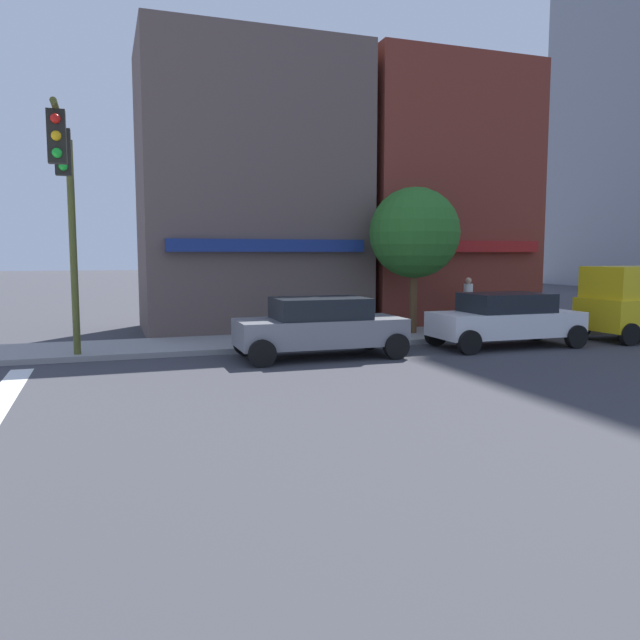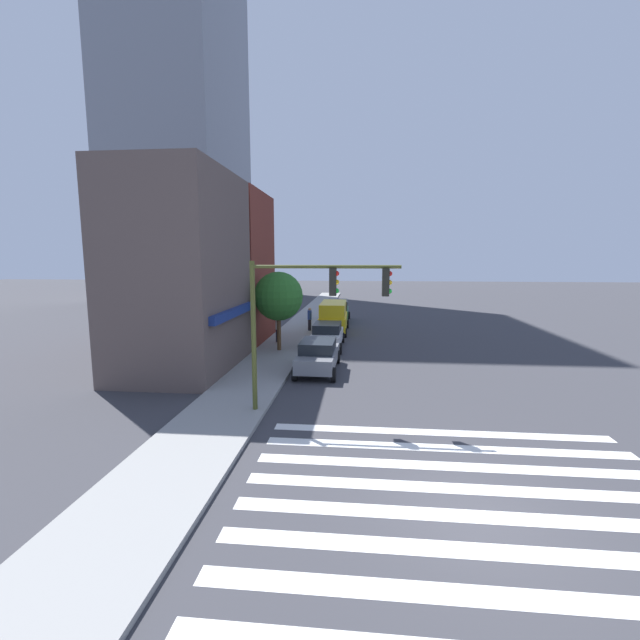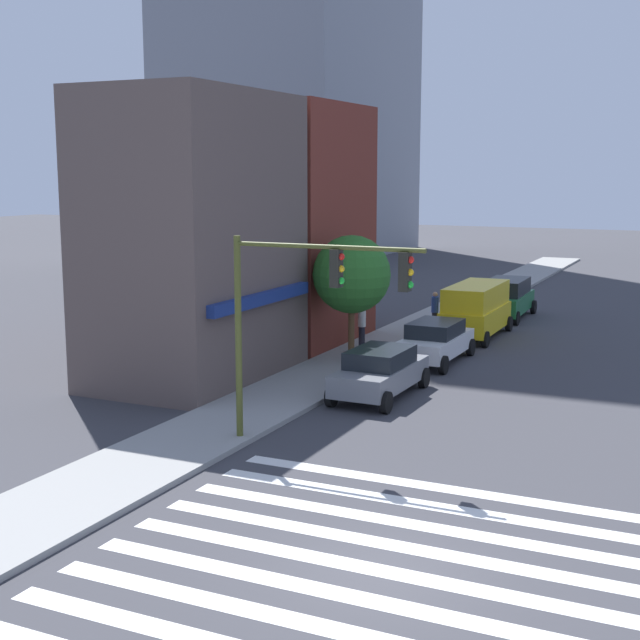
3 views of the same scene
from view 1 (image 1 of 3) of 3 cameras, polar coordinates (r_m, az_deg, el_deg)
name	(u,v)px [view 1 (image 1 of 3)]	position (r m, az deg, el deg)	size (l,w,h in m)	color
storefront_row	(341,195)	(23.89, 1.95, 11.38)	(14.61, 5.30, 9.93)	brown
traffic_signal	(67,193)	(15.18, -22.15, 10.71)	(0.32, 5.27, 5.56)	#474C1E
sedan_grey	(320,326)	(16.42, 0.00, -0.55)	(4.43, 2.02, 1.59)	slate
sedan_white	(506,319)	(19.09, 16.62, 0.12)	(4.42, 2.02, 1.59)	white
pedestrian_blue_shirt	(610,302)	(24.07, 25.00, 1.54)	(0.32, 0.32, 1.77)	#23232D
pedestrian_white_shirt	(468,302)	(22.32, 13.36, 1.64)	(0.32, 0.32, 1.77)	#23232D
street_tree	(414,233)	(20.57, 8.62, 7.87)	(2.93, 2.93, 4.73)	brown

